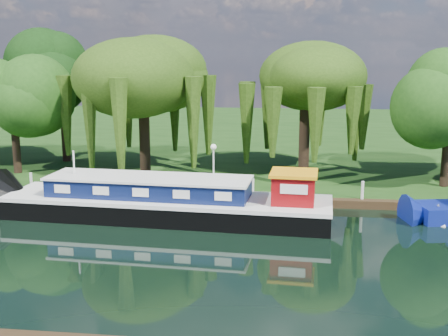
# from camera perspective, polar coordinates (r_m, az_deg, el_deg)

# --- Properties ---
(ground) EXTENTS (120.00, 120.00, 0.00)m
(ground) POSITION_cam_1_polar(r_m,az_deg,el_deg) (24.06, -5.69, -8.61)
(ground) COLOR black
(far_bank) EXTENTS (120.00, 52.00, 0.45)m
(far_bank) POSITION_cam_1_polar(r_m,az_deg,el_deg) (56.83, 1.66, 3.43)
(far_bank) COLOR black
(far_bank) RESTS_ON ground
(dutch_barge) EXTENTS (16.78, 4.79, 3.50)m
(dutch_barge) POSITION_cam_1_polar(r_m,az_deg,el_deg) (28.69, -5.57, -3.45)
(dutch_barge) COLOR black
(dutch_barge) RESTS_ON ground
(red_dinghy) EXTENTS (3.25, 2.51, 0.62)m
(red_dinghy) POSITION_cam_1_polar(r_m,az_deg,el_deg) (32.49, -18.92, -3.83)
(red_dinghy) COLOR maroon
(red_dinghy) RESTS_ON ground
(white_cruiser) EXTENTS (2.18, 1.96, 1.02)m
(white_cruiser) POSITION_cam_1_polar(r_m,az_deg,el_deg) (30.12, 21.04, -5.18)
(white_cruiser) COLOR silver
(white_cruiser) RESTS_ON ground
(willow_left) EXTENTS (7.09, 7.09, 8.50)m
(willow_left) POSITION_cam_1_polar(r_m,az_deg,el_deg) (37.08, -8.24, 8.90)
(willow_left) COLOR black
(willow_left) RESTS_ON far_bank
(willow_right) EXTENTS (6.38, 6.38, 7.77)m
(willow_right) POSITION_cam_1_polar(r_m,az_deg,el_deg) (37.06, 8.30, 8.12)
(willow_right) COLOR black
(willow_right) RESTS_ON far_bank
(tree_far_left) EXTENTS (4.65, 4.65, 7.50)m
(tree_far_left) POSITION_cam_1_polar(r_m,az_deg,el_deg) (39.29, -20.70, 6.92)
(tree_far_left) COLOR black
(tree_far_left) RESTS_ON far_bank
(tree_far_mid) EXTENTS (5.35, 5.35, 8.76)m
(tree_far_mid) POSITION_cam_1_polar(r_m,az_deg,el_deg) (42.57, -16.11, 8.72)
(tree_far_mid) COLOR black
(tree_far_mid) RESTS_ON far_bank
(lamppost) EXTENTS (0.36, 0.36, 2.56)m
(lamppost) POSITION_cam_1_polar(r_m,az_deg,el_deg) (33.36, -1.07, 1.46)
(lamppost) COLOR silver
(lamppost) RESTS_ON far_bank
(mooring_posts) EXTENTS (19.16, 0.16, 1.00)m
(mooring_posts) POSITION_cam_1_polar(r_m,az_deg,el_deg) (31.78, -3.37, -1.78)
(mooring_posts) COLOR silver
(mooring_posts) RESTS_ON far_bank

